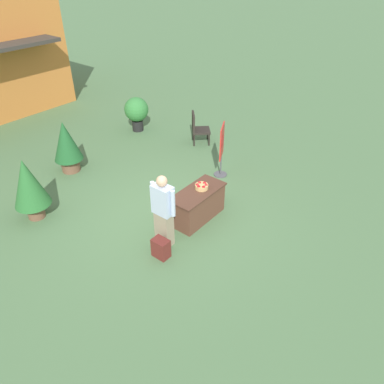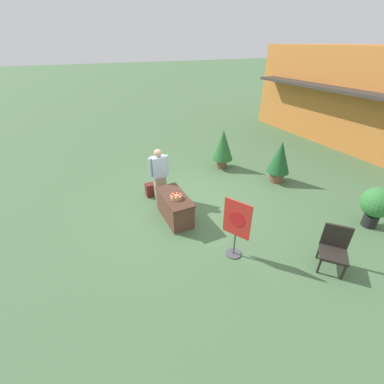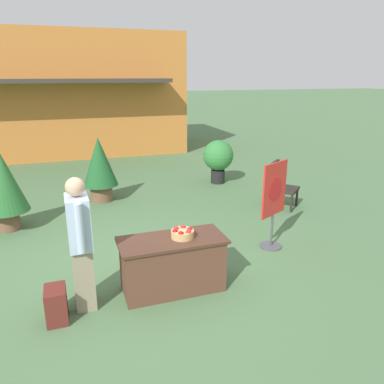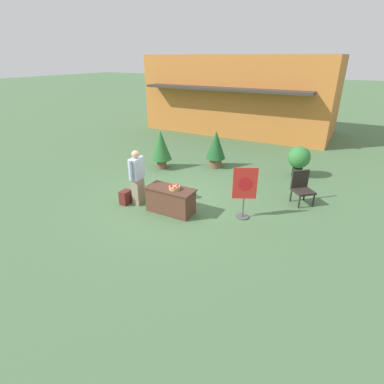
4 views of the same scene
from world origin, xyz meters
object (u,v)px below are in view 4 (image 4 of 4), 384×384
object	(u,v)px
backpack	(126,197)
poster_board	(244,190)
apple_basket	(174,187)
patio_chair	(302,186)
potted_plant_near_left	(161,146)
display_table	(171,200)
person_visitor	(137,177)
potted_plant_far_right	(216,147)
potted_plant_near_right	(299,159)

from	to	relation	value
backpack	poster_board	distance (m)	3.56
apple_basket	poster_board	xyz separation A→B (m)	(1.77, 0.69, 0.02)
backpack	patio_chair	distance (m)	5.29
poster_board	potted_plant_near_left	bearing A→B (deg)	-145.35
display_table	person_visitor	xyz separation A→B (m)	(-1.14, -0.02, 0.48)
patio_chair	potted_plant_far_right	bearing A→B (deg)	-157.53
display_table	person_visitor	bearing A→B (deg)	-179.24
apple_basket	potted_plant_near_left	bearing A→B (deg)	129.91
display_table	patio_chair	size ratio (longest dim) A/B	1.41
potted_plant_near_right	potted_plant_near_left	world-z (taller)	potted_plant_near_left
poster_board	potted_plant_far_right	xyz separation A→B (m)	(-2.42, 3.40, 0.01)
patio_chair	potted_plant_near_right	distance (m)	2.24
apple_basket	poster_board	distance (m)	1.90
person_visitor	potted_plant_near_left	world-z (taller)	person_visitor
apple_basket	backpack	xyz separation A→B (m)	(-1.62, -0.22, -0.58)
display_table	potted_plant_far_right	size ratio (longest dim) A/B	0.96
backpack	patio_chair	world-z (taller)	patio_chair
person_visitor	potted_plant_far_right	size ratio (longest dim) A/B	1.14
backpack	poster_board	size ratio (longest dim) A/B	0.29
person_visitor	poster_board	size ratio (longest dim) A/B	1.14
poster_board	patio_chair	distance (m)	2.12
patio_chair	potted_plant_near_left	bearing A→B (deg)	-138.05
display_table	backpack	bearing A→B (deg)	-171.50
potted_plant_far_right	potted_plant_near_left	world-z (taller)	potted_plant_near_left
display_table	apple_basket	xyz separation A→B (m)	(0.14, -0.00, 0.42)
display_table	patio_chair	world-z (taller)	patio_chair
display_table	poster_board	xyz separation A→B (m)	(1.91, 0.69, 0.45)
display_table	potted_plant_near_right	size ratio (longest dim) A/B	1.22
apple_basket	patio_chair	bearing A→B (deg)	39.32
apple_basket	person_visitor	distance (m)	1.28
potted_plant_near_right	apple_basket	bearing A→B (deg)	-117.96
display_table	apple_basket	size ratio (longest dim) A/B	4.65
person_visitor	apple_basket	bearing A→B (deg)	-0.20
apple_basket	potted_plant_far_right	world-z (taller)	potted_plant_far_right
display_table	potted_plant_near_left	xyz separation A→B (m)	(-2.32, 2.93, 0.52)
potted_plant_far_right	potted_plant_near_left	bearing A→B (deg)	-147.33
display_table	potted_plant_far_right	world-z (taller)	potted_plant_far_right
backpack	patio_chair	size ratio (longest dim) A/B	0.42
poster_board	potted_plant_far_right	distance (m)	4.17
backpack	poster_board	xyz separation A→B (m)	(3.38, 0.91, 0.61)
potted_plant_near_right	display_table	bearing A→B (deg)	-119.33
potted_plant_near_left	person_visitor	bearing A→B (deg)	-68.21
display_table	potted_plant_near_left	world-z (taller)	potted_plant_near_left
apple_basket	potted_plant_near_right	distance (m)	5.20
apple_basket	poster_board	world-z (taller)	poster_board
patio_chair	person_visitor	bearing A→B (deg)	-102.76
backpack	potted_plant_near_left	size ratio (longest dim) A/B	0.28
potted_plant_far_right	display_table	bearing A→B (deg)	-82.97
patio_chair	potted_plant_near_left	distance (m)	5.45
poster_board	person_visitor	bearing A→B (deg)	-104.34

